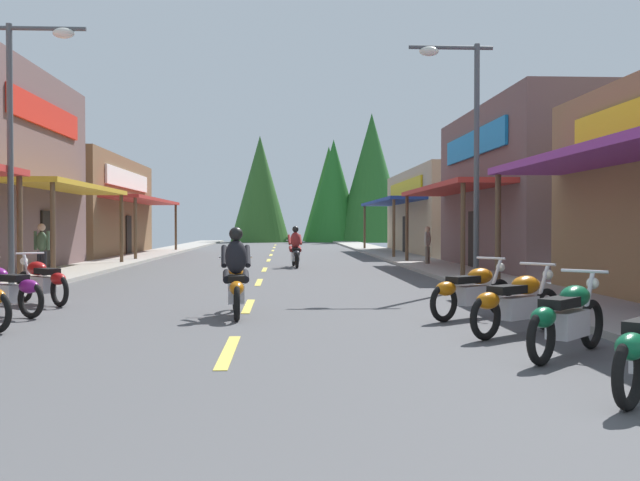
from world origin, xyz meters
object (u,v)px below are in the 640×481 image
(motorcycle_parked_right_1, at_px, (567,317))
(rider_cruising_trailing, at_px, (295,250))
(motorcycle_parked_left_3, at_px, (4,288))
(motorcycle_parked_left_4, at_px, (42,280))
(motorcycle_parked_right_3, at_px, (472,290))
(streetlamp_right, at_px, (464,129))
(streetlamp_left, at_px, (24,119))
(pedestrian_browsing, at_px, (428,244))
(motorcycle_parked_right_2, at_px, (516,302))
(pedestrian_by_shop, at_px, (42,247))
(rider_cruising_lead, at_px, (236,279))

(motorcycle_parked_right_1, xyz_separation_m, rider_cruising_trailing, (-3.00, 18.58, 0.17))
(motorcycle_parked_left_3, distance_m, motorcycle_parked_left_4, 1.86)
(motorcycle_parked_right_3, bearing_deg, streetlamp_right, 40.53)
(rider_cruising_trailing, bearing_deg, streetlamp_left, 143.84)
(motorcycle_parked_right_3, height_order, motorcycle_parked_left_3, same)
(streetlamp_right, xyz_separation_m, pedestrian_browsing, (0.94, 9.23, -3.15))
(streetlamp_right, relative_size, motorcycle_parked_right_2, 3.51)
(motorcycle_parked_right_1, relative_size, motorcycle_parked_right_3, 0.90)
(motorcycle_parked_right_1, relative_size, motorcycle_parked_left_3, 0.86)
(motorcycle_parked_right_1, relative_size, motorcycle_parked_left_4, 1.00)
(motorcycle_parked_right_1, bearing_deg, motorcycle_parked_left_4, 97.80)
(pedestrian_by_shop, bearing_deg, pedestrian_browsing, 140.22)
(motorcycle_parked_right_3, relative_size, pedestrian_by_shop, 1.08)
(motorcycle_parked_right_2, distance_m, motorcycle_parked_left_4, 9.41)
(motorcycle_parked_right_3, bearing_deg, rider_cruising_trailing, 64.03)
(rider_cruising_lead, distance_m, pedestrian_by_shop, 10.78)
(motorcycle_parked_right_3, bearing_deg, motorcycle_parked_left_4, 125.59)
(pedestrian_by_shop, bearing_deg, streetlamp_right, 99.33)
(streetlamp_left, height_order, motorcycle_parked_left_3, streetlamp_left)
(motorcycle_parked_right_1, bearing_deg, rider_cruising_trailing, 53.77)
(rider_cruising_lead, relative_size, pedestrian_by_shop, 1.30)
(streetlamp_right, bearing_deg, motorcycle_parked_right_2, -98.78)
(motorcycle_parked_right_1, bearing_deg, motorcycle_parked_right_3, 47.98)
(motorcycle_parked_right_1, xyz_separation_m, pedestrian_by_shop, (-10.55, 12.89, 0.47))
(rider_cruising_lead, relative_size, pedestrian_browsing, 1.37)
(motorcycle_parked_right_3, xyz_separation_m, rider_cruising_trailing, (-2.79, 14.97, 0.17))
(streetlamp_left, relative_size, motorcycle_parked_right_2, 3.52)
(motorcycle_parked_right_1, xyz_separation_m, pedestrian_browsing, (2.10, 18.77, 0.41))
(motorcycle_parked_left_3, bearing_deg, pedestrian_by_shop, -42.48)
(motorcycle_parked_right_2, height_order, rider_cruising_lead, rider_cruising_lead)
(streetlamp_left, height_order, motorcycle_parked_right_3, streetlamp_left)
(motorcycle_parked_right_3, height_order, pedestrian_browsing, pedestrian_browsing)
(rider_cruising_lead, distance_m, rider_cruising_trailing, 14.50)
(motorcycle_parked_left_3, bearing_deg, motorcycle_parked_right_2, -164.46)
(motorcycle_parked_right_2, relative_size, motorcycle_parked_left_4, 1.11)
(motorcycle_parked_right_1, distance_m, motorcycle_parked_left_3, 9.44)
(rider_cruising_trailing, bearing_deg, motorcycle_parked_right_1, -174.80)
(motorcycle_parked_left_4, bearing_deg, pedestrian_browsing, -84.07)
(streetlamp_right, height_order, pedestrian_by_shop, streetlamp_right)
(streetlamp_right, height_order, motorcycle_parked_left_3, streetlamp_right)
(pedestrian_by_shop, bearing_deg, motorcycle_parked_left_3, 39.63)
(rider_cruising_trailing, bearing_deg, motorcycle_parked_left_4, 152.71)
(streetlamp_left, height_order, pedestrian_browsing, streetlamp_left)
(streetlamp_right, relative_size, motorcycle_parked_left_3, 3.36)
(motorcycle_parked_left_3, xyz_separation_m, pedestrian_browsing, (10.47, 14.40, 0.41))
(motorcycle_parked_left_4, distance_m, pedestrian_browsing, 16.31)
(motorcycle_parked_right_3, bearing_deg, pedestrian_browsing, 44.82)
(motorcycle_parked_right_2, xyz_separation_m, pedestrian_browsing, (2.15, 17.05, 0.41))
(streetlamp_right, bearing_deg, motorcycle_parked_left_4, -160.71)
(motorcycle_parked_left_4, bearing_deg, pedestrian_by_shop, -25.89)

